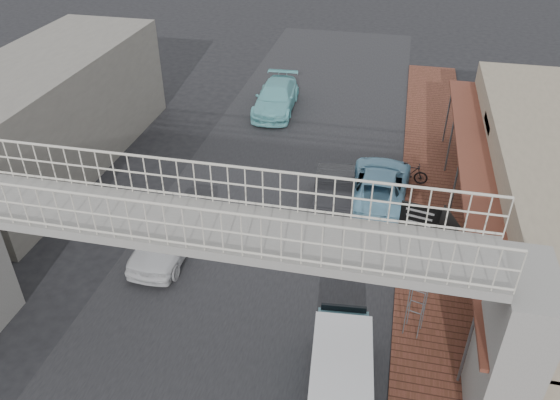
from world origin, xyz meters
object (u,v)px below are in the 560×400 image
at_px(angkot_van, 341,365).
at_px(motorcycle_far, 410,173).
at_px(arrow_sign, 447,226).
at_px(angkot_far, 276,98).
at_px(angkot_curb, 379,184).
at_px(dark_sedan, 334,197).
at_px(street_clock, 421,282).
at_px(white_hatchback, 168,235).
at_px(motorcycle_near, 408,229).

height_order(angkot_van, motorcycle_far, angkot_van).
bearing_deg(motorcycle_far, arrow_sign, -166.22).
bearing_deg(angkot_far, arrow_sign, -60.48).
distance_m(angkot_curb, angkot_van, 10.13).
height_order(angkot_curb, arrow_sign, arrow_sign).
xyz_separation_m(dark_sedan, angkot_curb, (1.76, 1.44, -0.02)).
bearing_deg(angkot_van, arrow_sign, 55.01).
bearing_deg(dark_sedan, street_clock, -66.18).
bearing_deg(arrow_sign, dark_sedan, 146.92).
bearing_deg(arrow_sign, motorcycle_far, 110.26).
relative_size(dark_sedan, arrow_sign, 1.34).
bearing_deg(dark_sedan, motorcycle_far, 39.53).
xyz_separation_m(white_hatchback, angkot_far, (1.07, 13.29, 0.00)).
height_order(motorcycle_near, arrow_sign, arrow_sign).
relative_size(white_hatchback, angkot_far, 0.85).
bearing_deg(white_hatchback, angkot_van, -34.45).
height_order(motorcycle_near, motorcycle_far, motorcycle_far).
bearing_deg(dark_sedan, angkot_van, -85.92).
bearing_deg(motorcycle_near, angkot_far, 57.48).
relative_size(street_clock, arrow_sign, 0.73).
bearing_deg(angkot_curb, motorcycle_far, -127.69).
relative_size(angkot_curb, angkot_van, 1.41).
height_order(angkot_curb, angkot_far, angkot_far).
distance_m(angkot_curb, motorcycle_near, 2.94).
bearing_deg(street_clock, angkot_far, 131.54).
xyz_separation_m(angkot_van, motorcycle_far, (1.66, 11.62, -0.54)).
relative_size(angkot_curb, street_clock, 2.11).
relative_size(dark_sedan, angkot_far, 0.87).
height_order(angkot_curb, motorcycle_far, angkot_curb).
bearing_deg(motorcycle_near, angkot_van, -170.35).
distance_m(angkot_van, motorcycle_near, 7.67).
distance_m(angkot_curb, street_clock, 7.77).
xyz_separation_m(motorcycle_far, arrow_sign, (0.99, -6.99, 2.26)).
relative_size(angkot_far, arrow_sign, 1.53).
distance_m(angkot_curb, angkot_far, 10.21).
distance_m(motorcycle_far, street_clock, 9.13).
bearing_deg(white_hatchback, motorcycle_near, 17.25).
height_order(white_hatchback, motorcycle_near, white_hatchback).
relative_size(white_hatchback, motorcycle_far, 2.81).
relative_size(motorcycle_near, street_clock, 0.62).
xyz_separation_m(angkot_far, motorcycle_near, (7.56, -10.67, -0.25)).
height_order(dark_sedan, angkot_van, angkot_van).
distance_m(dark_sedan, angkot_van, 8.79).
xyz_separation_m(motorcycle_near, arrow_sign, (0.99, -2.84, 2.33)).
bearing_deg(angkot_van, motorcycle_far, 76.62).
bearing_deg(motorcycle_far, angkot_van, 177.63).
bearing_deg(motorcycle_near, angkot_curb, 47.61).
distance_m(motorcycle_near, motorcycle_far, 4.15).
distance_m(dark_sedan, street_clock, 7.02).
height_order(white_hatchback, motorcycle_far, white_hatchback).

